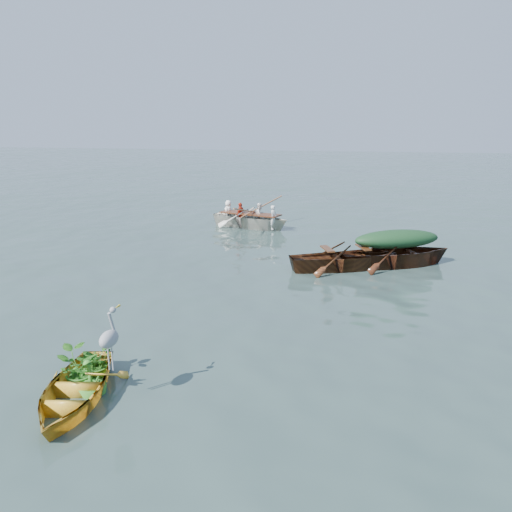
# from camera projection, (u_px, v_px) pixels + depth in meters

# --- Properties ---
(ground) EXTENTS (140.00, 140.00, 0.00)m
(ground) POSITION_uv_depth(u_px,v_px,m) (259.00, 315.00, 10.56)
(ground) COLOR #324642
(ground) RESTS_ON ground
(yellow_dinghy) EXTENTS (1.89, 3.04, 0.74)m
(yellow_dinghy) POSITION_uv_depth(u_px,v_px,m) (75.00, 402.00, 7.23)
(yellow_dinghy) COLOR yellow
(yellow_dinghy) RESTS_ON ground
(green_tarp_boat) EXTENTS (4.74, 3.36, 1.09)m
(green_tarp_boat) POSITION_uv_depth(u_px,v_px,m) (395.00, 266.00, 14.21)
(green_tarp_boat) COLOR #42230F
(green_tarp_boat) RESTS_ON ground
(open_wooden_boat) EXTENTS (4.47, 3.02, 1.00)m
(open_wooden_boat) POSITION_uv_depth(u_px,v_px,m) (344.00, 269.00, 13.89)
(open_wooden_boat) COLOR #532C14
(open_wooden_boat) RESTS_ON ground
(rowed_boat) EXTENTS (4.66, 2.44, 1.07)m
(rowed_boat) POSITION_uv_depth(u_px,v_px,m) (250.00, 228.00, 19.53)
(rowed_boat) COLOR white
(rowed_boat) RESTS_ON ground
(green_tarp_cover) EXTENTS (2.61, 1.85, 0.52)m
(green_tarp_cover) POSITION_uv_depth(u_px,v_px,m) (397.00, 239.00, 14.01)
(green_tarp_cover) COLOR #16381C
(green_tarp_cover) RESTS_ON green_tarp_boat
(thwart_benches) EXTENTS (2.29, 1.63, 0.04)m
(thwart_benches) POSITION_uv_depth(u_px,v_px,m) (345.00, 251.00, 13.76)
(thwart_benches) COLOR #41210F
(thwart_benches) RESTS_ON open_wooden_boat
(heron) EXTENTS (0.37, 0.46, 0.92)m
(heron) POSITION_uv_depth(u_px,v_px,m) (110.00, 348.00, 7.07)
(heron) COLOR #9EA2A7
(heron) RESTS_ON yellow_dinghy
(dinghy_weeds) EXTENTS (0.90, 1.05, 0.60)m
(dinghy_weeds) POSITION_uv_depth(u_px,v_px,m) (86.00, 343.00, 7.59)
(dinghy_weeds) COLOR #33661A
(dinghy_weeds) RESTS_ON yellow_dinghy
(rowers) EXTENTS (3.33, 1.97, 0.76)m
(rowers) POSITION_uv_depth(u_px,v_px,m) (250.00, 205.00, 19.30)
(rowers) COLOR silver
(rowers) RESTS_ON rowed_boat
(oars) EXTENTS (1.25, 2.67, 0.06)m
(oars) POSITION_uv_depth(u_px,v_px,m) (250.00, 213.00, 19.39)
(oars) COLOR #A0633C
(oars) RESTS_ON rowed_boat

